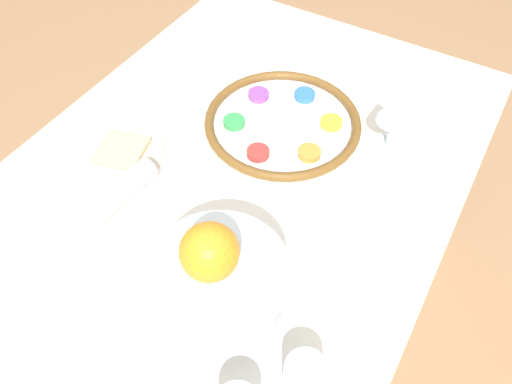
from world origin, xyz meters
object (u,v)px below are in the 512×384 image
Objects in this scene: napkin_roll at (120,192)px; bread_plate at (122,152)px; orange_fruit at (209,252)px; cup_mid at (305,376)px; fruit_stand at (218,277)px; seder_plate at (283,123)px; wine_glass at (397,110)px.

bread_plate is at bearing -139.94° from napkin_roll.
orange_fruit is 0.24m from cup_mid.
napkin_roll is 2.57× the size of cup_mid.
fruit_stand is 3.43× the size of cup_mid.
wine_glass is at bearing 106.73° from seder_plate.
seder_plate is 0.25m from wine_glass.
bread_plate is 2.68× the size of cup_mid.
napkin_roll is (-0.10, -0.29, -0.14)m from orange_fruit.
fruit_stand is at bearing 72.26° from napkin_roll.
wine_glass reaches higher than seder_plate.
seder_plate is 2.04× the size of napkin_roll.
wine_glass is at bearing 123.28° from bread_plate.
wine_glass is 0.63× the size of fruit_stand.
wine_glass is 0.80× the size of bread_plate.
fruit_stand is at bearing 93.99° from orange_fruit.
bread_plate is 0.13m from napkin_roll.
cup_mid is at bearing 77.55° from orange_fruit.
fruit_stand is 0.32m from napkin_roll.
wine_glass reaches higher than napkin_roll.
fruit_stand reaches higher than napkin_roll.
fruit_stand is at bearing 15.36° from seder_plate.
orange_fruit is (0.50, -0.11, 0.06)m from wine_glass.
napkin_roll is (0.41, -0.40, -0.08)m from wine_glass.
bread_plate is (0.31, -0.48, -0.10)m from wine_glass.
wine_glass is at bearing 135.75° from napkin_roll.
seder_plate is 2.45× the size of wine_glass.
bread_plate is at bearing -117.43° from orange_fruit.
orange_fruit is 0.50× the size of bread_plate.
wine_glass is at bearing -172.07° from cup_mid.
cup_mid is at bearing 67.31° from bread_plate.
wine_glass is 2.15× the size of cup_mid.
wine_glass is 1.59× the size of orange_fruit.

